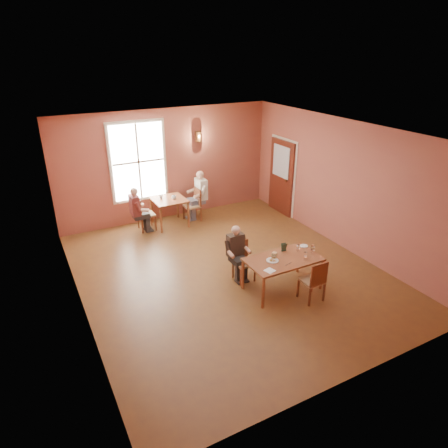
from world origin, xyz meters
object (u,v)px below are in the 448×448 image
second_table (170,212)px  chair_diner_white (192,205)px  diner_white (193,198)px  chair_empty (312,280)px  chair_diner_maroon (146,214)px  chair_diner_main (244,262)px  diner_main (245,256)px  main_table (282,274)px  diner_maroon (145,209)px

second_table → chair_diner_white: (0.65, 0.00, 0.08)m
diner_white → chair_empty: bearing=-174.4°
chair_diner_maroon → chair_diner_white: bearing=90.0°
chair_diner_main → diner_main: (0.00, -0.03, 0.15)m
chair_diner_white → chair_diner_maroon: chair_diner_white is taller
chair_empty → chair_diner_white: size_ratio=0.95×
diner_main → chair_diner_maroon: 3.51m
chair_diner_white → chair_empty: bearing=-174.0°
diner_main → chair_diner_maroon: bearing=-73.4°
chair_diner_white → chair_diner_main: bearing=174.8°
chair_diner_white → diner_main: bearing=174.9°
main_table → diner_main: 0.83m
second_table → chair_diner_maroon: 0.65m
diner_main → diner_maroon: bearing=-73.0°
second_table → chair_diner_white: 0.65m
second_table → diner_white: size_ratio=0.64×
chair_diner_white → chair_diner_maroon: 1.30m
diner_maroon → second_table: bearing=90.0°
diner_white → diner_maroon: (-1.36, 0.00, -0.06)m
chair_diner_maroon → diner_main: bearing=16.6°
main_table → chair_diner_main: chair_diner_main is taller
chair_empty → chair_diner_maroon: chair_diner_maroon is taller
chair_diner_maroon → diner_maroon: 0.15m
main_table → chair_diner_main: bearing=127.6°
diner_main → second_table: size_ratio=1.33×
chair_empty → chair_diner_main: bearing=122.2°
diner_main → main_table: bearing=128.9°
main_table → second_table: second_table is taller
second_table → chair_diner_white: size_ratio=0.93×
main_table → chair_diner_maroon: 4.25m
diner_white → chair_diner_maroon: size_ratio=1.45×
chair_diner_main → chair_empty: size_ratio=0.97×
diner_main → chair_empty: 1.42m
chair_empty → second_table: chair_empty is taller
chair_empty → diner_main: bearing=122.8°
chair_diner_white → diner_white: diner_white is taller
chair_diner_main → chair_diner_maroon: size_ratio=0.92×
second_table → diner_white: diner_white is taller
chair_empty → chair_diner_maroon: size_ratio=0.95×
diner_maroon → chair_diner_maroon: bearing=90.0°
diner_main → diner_maroon: size_ratio=0.94×
chair_empty → chair_diner_white: chair_diner_white is taller
chair_diner_main → chair_diner_maroon: (-1.00, 3.33, 0.04)m
diner_white → diner_maroon: bearing=90.0°
second_table → chair_diner_maroon: size_ratio=0.94×
chair_empty → chair_diner_maroon: (-1.78, 4.54, 0.02)m
chair_diner_main → diner_maroon: diner_maroon is taller
chair_diner_white → diner_maroon: diner_maroon is taller
second_table → chair_diner_maroon: (-0.65, 0.00, 0.08)m
diner_main → diner_maroon: 3.51m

